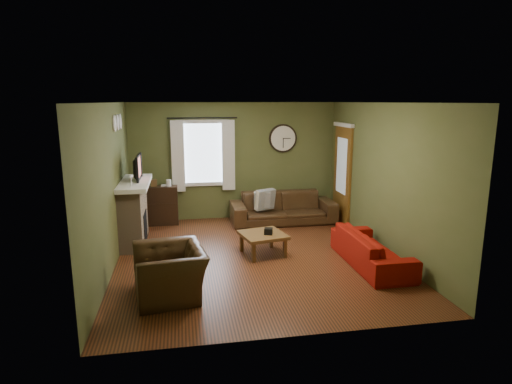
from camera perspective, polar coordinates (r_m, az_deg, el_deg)
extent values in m
cube|color=#4D2614|center=(7.45, -0.22, -8.59)|extent=(4.60, 5.20, 0.00)
cube|color=white|center=(6.97, -0.24, 11.84)|extent=(4.60, 5.20, 0.00)
cube|color=#4D562B|center=(7.09, -18.89, 0.61)|extent=(0.00, 5.20, 2.60)
cube|color=#4D562B|center=(7.82, 16.63, 1.78)|extent=(0.00, 5.20, 2.60)
cube|color=#4D562B|center=(9.64, -2.87, 4.12)|extent=(4.60, 0.00, 2.60)
cube|color=#4D562B|center=(4.63, 5.27, -4.64)|extent=(4.60, 0.00, 2.60)
cube|color=tan|center=(8.34, -16.02, -2.85)|extent=(0.40, 1.40, 1.10)
cube|color=black|center=(8.38, -14.62, -4.46)|extent=(0.04, 0.60, 0.55)
cube|color=white|center=(8.21, -16.04, 1.14)|extent=(0.58, 1.60, 0.08)
imported|color=black|center=(8.31, -15.89, 2.79)|extent=(0.08, 0.60, 0.35)
cube|color=#994C3F|center=(8.30, -15.36, 3.19)|extent=(0.02, 0.62, 0.36)
cylinder|color=white|center=(7.76, -18.34, 8.67)|extent=(0.28, 0.28, 0.03)
cylinder|color=white|center=(8.10, -17.99, 8.81)|extent=(0.28, 0.28, 0.03)
cylinder|color=white|center=(8.45, -17.68, 8.94)|extent=(0.28, 0.28, 0.03)
cylinder|color=black|center=(9.37, -7.15, 9.77)|extent=(0.03, 0.03, 1.50)
cube|color=white|center=(9.43, -10.37, 4.68)|extent=(0.28, 0.04, 1.55)
cube|color=white|center=(9.48, -3.69, 4.89)|extent=(0.28, 0.04, 1.55)
cube|color=brown|center=(9.51, 11.44, 2.27)|extent=(0.05, 0.90, 2.10)
imported|color=brown|center=(9.38, -12.58, 1.52)|extent=(0.17, 0.22, 0.02)
imported|color=#352313|center=(9.40, 3.62, -2.11)|extent=(2.27, 0.89, 0.66)
cube|color=gray|center=(9.17, 0.84, -1.05)|extent=(0.37, 0.18, 0.36)
cube|color=gray|center=(9.20, 1.23, -1.00)|extent=(0.46, 0.30, 0.44)
imported|color=maroon|center=(7.26, 15.12, -7.33)|extent=(0.72, 1.85, 0.54)
imported|color=#352313|center=(6.05, -11.39, -10.42)|extent=(1.06, 1.17, 0.68)
cube|color=black|center=(7.38, 1.67, -5.52)|extent=(0.17, 0.17, 0.11)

